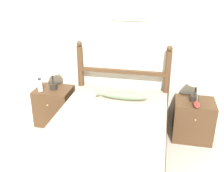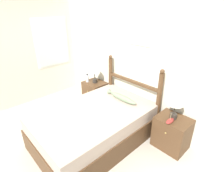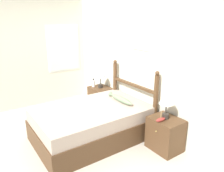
{
  "view_description": "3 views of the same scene",
  "coord_description": "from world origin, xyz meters",
  "px_view_note": "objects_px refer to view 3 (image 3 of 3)",
  "views": [
    {
      "loc": [
        0.64,
        -1.76,
        2.08
      ],
      "look_at": [
        0.06,
        1.02,
        0.87
      ],
      "focal_mm": 42.0,
      "sensor_mm": 36.0,
      "label": 1
    },
    {
      "loc": [
        2.05,
        -0.82,
        2.16
      ],
      "look_at": [
        0.07,
        1.08,
        0.9
      ],
      "focal_mm": 28.0,
      "sensor_mm": 36.0,
      "label": 2
    },
    {
      "loc": [
        3.18,
        -1.07,
        2.1
      ],
      "look_at": [
        0.14,
        1.06,
        0.93
      ],
      "focal_mm": 35.0,
      "sensor_mm": 36.0,
      "label": 3
    }
  ],
  "objects_px": {
    "bottle": "(93,83)",
    "table_lamp_left": "(100,74)",
    "bed": "(92,123)",
    "table_lamp_right": "(167,100)",
    "model_boat": "(161,119)",
    "fish_pillow": "(121,99)",
    "nightstand_left": "(100,99)",
    "nightstand_right": "(165,134)"
  },
  "relations": [
    {
      "from": "table_lamp_left",
      "to": "bottle",
      "type": "xyz_separation_m",
      "value": [
        -0.16,
        -0.1,
        -0.23
      ]
    },
    {
      "from": "table_lamp_right",
      "to": "fish_pillow",
      "type": "height_order",
      "value": "table_lamp_right"
    },
    {
      "from": "nightstand_left",
      "to": "table_lamp_right",
      "type": "xyz_separation_m",
      "value": [
        1.98,
        -0.0,
        0.59
      ]
    },
    {
      "from": "bottle",
      "to": "model_boat",
      "type": "height_order",
      "value": "bottle"
    },
    {
      "from": "model_boat",
      "to": "table_lamp_left",
      "type": "bearing_deg",
      "value": 176.16
    },
    {
      "from": "nightstand_right",
      "to": "bottle",
      "type": "xyz_separation_m",
      "value": [
        -2.14,
        -0.1,
        0.37
      ]
    },
    {
      "from": "bottle",
      "to": "table_lamp_left",
      "type": "bearing_deg",
      "value": 31.74
    },
    {
      "from": "model_boat",
      "to": "nightstand_left",
      "type": "bearing_deg",
      "value": 176.17
    },
    {
      "from": "bottle",
      "to": "fish_pillow",
      "type": "distance_m",
      "value": 1.2
    },
    {
      "from": "table_lamp_left",
      "to": "bottle",
      "type": "distance_m",
      "value": 0.29
    },
    {
      "from": "table_lamp_right",
      "to": "model_boat",
      "type": "bearing_deg",
      "value": -81.89
    },
    {
      "from": "nightstand_left",
      "to": "bottle",
      "type": "relative_size",
      "value": 2.71
    },
    {
      "from": "model_boat",
      "to": "fish_pillow",
      "type": "bearing_deg",
      "value": -175.49
    },
    {
      "from": "bed",
      "to": "table_lamp_right",
      "type": "bearing_deg",
      "value": 39.23
    },
    {
      "from": "table_lamp_right",
      "to": "model_boat",
      "type": "relative_size",
      "value": 2.32
    },
    {
      "from": "bottle",
      "to": "fish_pillow",
      "type": "bearing_deg",
      "value": -5.27
    },
    {
      "from": "nightstand_left",
      "to": "model_boat",
      "type": "height_order",
      "value": "model_boat"
    },
    {
      "from": "bottle",
      "to": "model_boat",
      "type": "xyz_separation_m",
      "value": [
        2.14,
        -0.04,
        -0.07
      ]
    },
    {
      "from": "bed",
      "to": "nightstand_left",
      "type": "xyz_separation_m",
      "value": [
        -1.0,
        0.8,
        -0.01
      ]
    },
    {
      "from": "table_lamp_left",
      "to": "table_lamp_right",
      "type": "xyz_separation_m",
      "value": [
        1.96,
        -0.0,
        0.0
      ]
    },
    {
      "from": "nightstand_right",
      "to": "fish_pillow",
      "type": "bearing_deg",
      "value": -167.58
    },
    {
      "from": "nightstand_right",
      "to": "model_boat",
      "type": "xyz_separation_m",
      "value": [
        -0.0,
        -0.13,
        0.3
      ]
    },
    {
      "from": "table_lamp_right",
      "to": "model_boat",
      "type": "xyz_separation_m",
      "value": [
        0.02,
        -0.13,
        -0.29
      ]
    },
    {
      "from": "model_boat",
      "to": "fish_pillow",
      "type": "distance_m",
      "value": 0.95
    },
    {
      "from": "table_lamp_left",
      "to": "fish_pillow",
      "type": "height_order",
      "value": "table_lamp_left"
    },
    {
      "from": "bed",
      "to": "model_boat",
      "type": "bearing_deg",
      "value": 33.92
    },
    {
      "from": "nightstand_left",
      "to": "model_boat",
      "type": "relative_size",
      "value": 2.94
    },
    {
      "from": "model_boat",
      "to": "bottle",
      "type": "bearing_deg",
      "value": 179.03
    },
    {
      "from": "nightstand_right",
      "to": "table_lamp_right",
      "type": "height_order",
      "value": "table_lamp_right"
    },
    {
      "from": "nightstand_right",
      "to": "fish_pillow",
      "type": "relative_size",
      "value": 0.82
    },
    {
      "from": "bed",
      "to": "table_lamp_left",
      "type": "bearing_deg",
      "value": 140.82
    },
    {
      "from": "table_lamp_right",
      "to": "table_lamp_left",
      "type": "bearing_deg",
      "value": 179.86
    },
    {
      "from": "model_boat",
      "to": "nightstand_right",
      "type": "bearing_deg",
      "value": 89.5
    },
    {
      "from": "nightstand_left",
      "to": "table_lamp_right",
      "type": "relative_size",
      "value": 1.27
    },
    {
      "from": "nightstand_left",
      "to": "model_boat",
      "type": "distance_m",
      "value": 2.02
    },
    {
      "from": "table_lamp_left",
      "to": "table_lamp_right",
      "type": "bearing_deg",
      "value": -0.14
    },
    {
      "from": "table_lamp_left",
      "to": "bed",
      "type": "bearing_deg",
      "value": -39.18
    },
    {
      "from": "nightstand_right",
      "to": "bottle",
      "type": "distance_m",
      "value": 2.17
    },
    {
      "from": "nightstand_left",
      "to": "model_boat",
      "type": "bearing_deg",
      "value": -3.83
    },
    {
      "from": "bed",
      "to": "table_lamp_left",
      "type": "xyz_separation_m",
      "value": [
        -0.99,
        0.8,
        0.58
      ]
    },
    {
      "from": "table_lamp_right",
      "to": "bottle",
      "type": "xyz_separation_m",
      "value": [
        -2.12,
        -0.09,
        -0.23
      ]
    },
    {
      "from": "fish_pillow",
      "to": "nightstand_left",
      "type": "bearing_deg",
      "value": 168.84
    }
  ]
}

